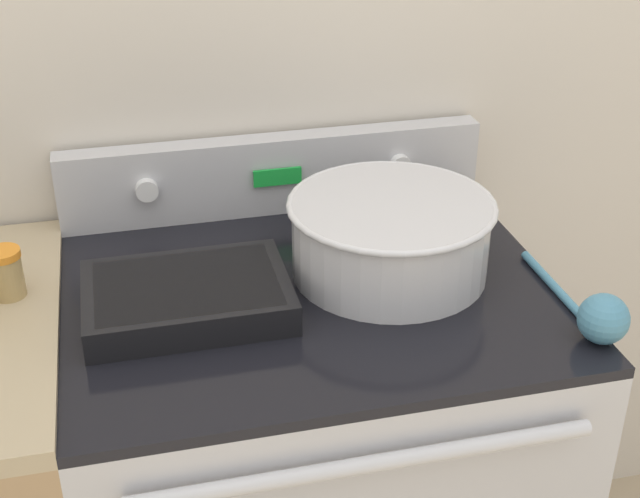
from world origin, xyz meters
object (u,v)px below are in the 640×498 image
(mixing_bowl, at_px, (390,233))
(casserole_dish, at_px, (187,295))
(spice_jar_orange_cap, at_px, (6,273))
(ladle, at_px, (599,316))

(mixing_bowl, relative_size, casserole_dish, 1.08)
(mixing_bowl, xyz_separation_m, spice_jar_orange_cap, (-0.61, 0.05, -0.02))
(casserole_dish, bearing_deg, ladle, -19.93)
(mixing_bowl, height_order, casserole_dish, mixing_bowl)
(ladle, bearing_deg, mixing_bowl, 133.59)
(casserole_dish, height_order, ladle, ladle)
(ladle, bearing_deg, casserole_dish, 160.07)
(mixing_bowl, bearing_deg, spice_jar_orange_cap, 175.22)
(casserole_dish, bearing_deg, spice_jar_orange_cap, 160.80)
(casserole_dish, relative_size, spice_jar_orange_cap, 3.91)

